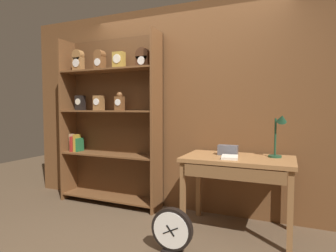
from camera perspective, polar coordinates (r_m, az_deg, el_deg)
The scene contains 7 objects.
back_wood_panel at distance 3.55m, azimuth 3.31°, elevation 3.65°, with size 4.80×0.05×2.60m, color brown.
bookshelf at distance 3.87m, azimuth -11.94°, elevation 1.79°, with size 1.44×0.33×2.25m.
workbench at distance 2.98m, azimuth 14.04°, elevation -8.20°, with size 1.11×0.65×0.79m.
desk_lamp at distance 3.03m, azimuth 21.81°, elevation -1.11°, with size 0.18×0.18×0.46m.
toolbox_small at distance 3.08m, azimuth 12.16°, elevation -4.86°, with size 0.21×0.10×0.11m, color #595960.
open_repair_manual at distance 2.89m, azimuth 12.53°, elevation -6.26°, with size 0.16×0.22×0.03m, color silver.
round_clock_large at distance 2.63m, azimuth 0.82°, elevation -20.69°, with size 0.38×0.11×0.42m.
Camera 1 is at (1.22, -2.06, 1.29)m, focal length 29.73 mm.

